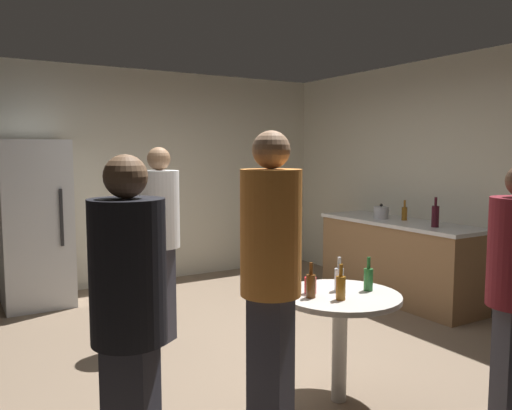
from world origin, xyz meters
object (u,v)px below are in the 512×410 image
object	(u,v)px
refrigerator	(35,224)
wine_bottle_on_counter	(435,216)
beer_bottle_on_counter	(404,213)
beer_bottle_brown	(311,285)
kettle	(381,213)
beer_bottle_amber	(341,287)
beer_bottle_green	(368,278)
person_in_orange_shirt	(271,264)
person_in_white_shirt	(160,229)
plastic_cup_red	(310,285)
foreground_table	(340,309)
person_in_black_shirt	(129,309)
beer_bottle_clear	(339,278)

from	to	relation	value
refrigerator	wine_bottle_on_counter	world-z (taller)	refrigerator
beer_bottle_on_counter	beer_bottle_brown	world-z (taller)	beer_bottle_on_counter
kettle	beer_bottle_amber	xyz separation A→B (m)	(-2.20, -1.88, -0.15)
wine_bottle_on_counter	beer_bottle_green	size ratio (longest dim) A/B	1.35
refrigerator	beer_bottle_on_counter	xyz separation A→B (m)	(3.63, -1.86, 0.08)
person_in_orange_shirt	person_in_white_shirt	world-z (taller)	person_in_orange_shirt
kettle	plastic_cup_red	world-z (taller)	kettle
beer_bottle_amber	wine_bottle_on_counter	bearing A→B (deg)	26.54
foreground_table	beer_bottle_amber	size ratio (longest dim) A/B	3.48
person_in_black_shirt	beer_bottle_clear	bearing A→B (deg)	-27.67
kettle	foreground_table	xyz separation A→B (m)	(-2.12, -1.77, -0.34)
refrigerator	beer_bottle_clear	xyz separation A→B (m)	(1.44, -3.32, -0.08)
kettle	beer_bottle_amber	distance (m)	2.90
kettle	beer_bottle_brown	bearing A→B (deg)	-143.33
wine_bottle_on_counter	person_in_white_shirt	bearing A→B (deg)	166.11
foreground_table	person_in_black_shirt	bearing A→B (deg)	-167.26
person_in_black_shirt	person_in_orange_shirt	size ratio (longest dim) A/B	0.93
wine_bottle_on_counter	beer_bottle_brown	size ratio (longest dim) A/B	1.35
beer_bottle_brown	beer_bottle_green	size ratio (longest dim) A/B	1.00
plastic_cup_red	wine_bottle_on_counter	bearing A→B (deg)	21.18
beer_bottle_amber	beer_bottle_brown	bearing A→B (deg)	134.20
wine_bottle_on_counter	plastic_cup_red	xyz separation A→B (m)	(-2.26, -0.88, -0.23)
kettle	beer_bottle_green	size ratio (longest dim) A/B	1.06
beer_bottle_amber	beer_bottle_brown	xyz separation A→B (m)	(-0.13, 0.14, 0.00)
beer_bottle_on_counter	plastic_cup_red	distance (m)	2.80
beer_bottle_clear	plastic_cup_red	world-z (taller)	beer_bottle_clear
beer_bottle_brown	beer_bottle_clear	distance (m)	0.27
beer_bottle_clear	person_in_white_shirt	world-z (taller)	person_in_white_shirt
foreground_table	beer_bottle_green	size ratio (longest dim) A/B	3.48
beer_bottle_green	person_in_orange_shirt	world-z (taller)	person_in_orange_shirt
person_in_orange_shirt	person_in_white_shirt	size ratio (longest dim) A/B	1.04
kettle	person_in_black_shirt	distance (m)	4.21
kettle	plastic_cup_red	distance (m)	2.83
beer_bottle_green	person_in_black_shirt	size ratio (longest dim) A/B	0.14
beer_bottle_clear	person_in_orange_shirt	distance (m)	0.82
beer_bottle_green	plastic_cup_red	size ratio (longest dim) A/B	2.09
plastic_cup_red	person_in_black_shirt	bearing A→B (deg)	-161.47
beer_bottle_amber	person_in_white_shirt	distance (m)	1.85
beer_bottle_on_counter	plastic_cup_red	xyz separation A→B (m)	(-2.40, -1.42, -0.19)
beer_bottle_green	wine_bottle_on_counter	bearing A→B (deg)	28.46
wine_bottle_on_counter	person_in_orange_shirt	xyz separation A→B (m)	(-2.78, -1.20, 0.03)
person_in_white_shirt	person_in_black_shirt	bearing A→B (deg)	-60.25
person_in_white_shirt	beer_bottle_on_counter	bearing A→B (deg)	51.37
wine_bottle_on_counter	foreground_table	size ratio (longest dim) A/B	0.39
beer_bottle_green	beer_bottle_brown	bearing A→B (deg)	171.40
beer_bottle_amber	beer_bottle_clear	size ratio (longest dim) A/B	1.00
beer_bottle_amber	person_in_black_shirt	distance (m)	1.47
beer_bottle_on_counter	person_in_orange_shirt	distance (m)	3.40
beer_bottle_green	person_in_orange_shirt	size ratio (longest dim) A/B	0.13
beer_bottle_on_counter	person_in_black_shirt	size ratio (longest dim) A/B	0.14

